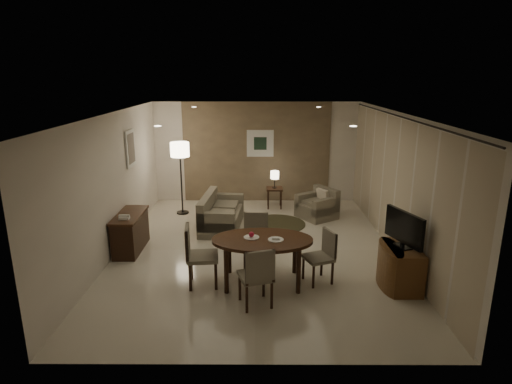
{
  "coord_description": "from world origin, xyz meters",
  "views": [
    {
      "loc": [
        0.03,
        -7.94,
        3.41
      ],
      "look_at": [
        0.0,
        0.2,
        1.15
      ],
      "focal_mm": 30.0,
      "sensor_mm": 36.0,
      "label": 1
    }
  ],
  "objects_px": {
    "console_desk": "(131,232)",
    "chair_left": "(203,256)",
    "chair_right": "(318,257)",
    "dining_table": "(262,261)",
    "sofa": "(222,211)",
    "armchair": "(317,204)",
    "side_table": "(274,198)",
    "tv_cabinet": "(402,267)",
    "chair_far": "(256,242)",
    "floor_lamp": "(181,179)",
    "chair_near": "(255,275)"
  },
  "relations": [
    {
      "from": "console_desk",
      "to": "chair_left",
      "type": "bearing_deg",
      "value": -41.8
    },
    {
      "from": "chair_right",
      "to": "dining_table",
      "type": "bearing_deg",
      "value": -109.9
    },
    {
      "from": "sofa",
      "to": "chair_left",
      "type": "bearing_deg",
      "value": -176.8
    },
    {
      "from": "armchair",
      "to": "side_table",
      "type": "relative_size",
      "value": 1.53
    },
    {
      "from": "dining_table",
      "to": "chair_right",
      "type": "relative_size",
      "value": 1.88
    },
    {
      "from": "dining_table",
      "to": "sofa",
      "type": "bearing_deg",
      "value": 108.52
    },
    {
      "from": "dining_table",
      "to": "chair_right",
      "type": "bearing_deg",
      "value": 1.91
    },
    {
      "from": "tv_cabinet",
      "to": "chair_far",
      "type": "bearing_deg",
      "value": 162.41
    },
    {
      "from": "chair_far",
      "to": "side_table",
      "type": "height_order",
      "value": "chair_far"
    },
    {
      "from": "chair_right",
      "to": "armchair",
      "type": "height_order",
      "value": "chair_right"
    },
    {
      "from": "chair_left",
      "to": "sofa",
      "type": "bearing_deg",
      "value": -8.23
    },
    {
      "from": "tv_cabinet",
      "to": "floor_lamp",
      "type": "xyz_separation_m",
      "value": [
        -4.26,
        3.84,
        0.55
      ]
    },
    {
      "from": "tv_cabinet",
      "to": "dining_table",
      "type": "distance_m",
      "value": 2.29
    },
    {
      "from": "chair_far",
      "to": "chair_left",
      "type": "relative_size",
      "value": 0.93
    },
    {
      "from": "chair_right",
      "to": "side_table",
      "type": "bearing_deg",
      "value": 166.03
    },
    {
      "from": "chair_right",
      "to": "chair_far",
      "type": "bearing_deg",
      "value": -141.69
    },
    {
      "from": "sofa",
      "to": "armchair",
      "type": "relative_size",
      "value": 2.01
    },
    {
      "from": "chair_near",
      "to": "chair_left",
      "type": "bearing_deg",
      "value": -53.84
    },
    {
      "from": "dining_table",
      "to": "sofa",
      "type": "xyz_separation_m",
      "value": [
        -0.9,
        2.68,
        -0.01
      ]
    },
    {
      "from": "dining_table",
      "to": "chair_far",
      "type": "height_order",
      "value": "chair_far"
    },
    {
      "from": "console_desk",
      "to": "armchair",
      "type": "relative_size",
      "value": 1.48
    },
    {
      "from": "tv_cabinet",
      "to": "chair_right",
      "type": "bearing_deg",
      "value": 173.29
    },
    {
      "from": "chair_right",
      "to": "chair_left",
      "type": "bearing_deg",
      "value": -108.62
    },
    {
      "from": "tv_cabinet",
      "to": "chair_near",
      "type": "bearing_deg",
      "value": -166.29
    },
    {
      "from": "tv_cabinet",
      "to": "sofa",
      "type": "distance_m",
      "value": 4.25
    },
    {
      "from": "chair_right",
      "to": "floor_lamp",
      "type": "relative_size",
      "value": 0.49
    },
    {
      "from": "tv_cabinet",
      "to": "side_table",
      "type": "xyz_separation_m",
      "value": [
        -1.93,
        4.33,
        -0.09
      ]
    },
    {
      "from": "chair_far",
      "to": "side_table",
      "type": "bearing_deg",
      "value": 83.55
    },
    {
      "from": "dining_table",
      "to": "side_table",
      "type": "xyz_separation_m",
      "value": [
        0.36,
        4.2,
        -0.13
      ]
    },
    {
      "from": "floor_lamp",
      "to": "console_desk",
      "type": "bearing_deg",
      "value": -104.98
    },
    {
      "from": "tv_cabinet",
      "to": "chair_far",
      "type": "height_order",
      "value": "chair_far"
    },
    {
      "from": "console_desk",
      "to": "sofa",
      "type": "relative_size",
      "value": 0.74
    },
    {
      "from": "console_desk",
      "to": "armchair",
      "type": "height_order",
      "value": "console_desk"
    },
    {
      "from": "chair_far",
      "to": "chair_left",
      "type": "xyz_separation_m",
      "value": [
        -0.87,
        -0.71,
        0.03
      ]
    },
    {
      "from": "side_table",
      "to": "chair_right",
      "type": "bearing_deg",
      "value": -82.16
    },
    {
      "from": "dining_table",
      "to": "chair_near",
      "type": "xyz_separation_m",
      "value": [
        -0.11,
        -0.71,
        0.09
      ]
    },
    {
      "from": "chair_near",
      "to": "floor_lamp",
      "type": "relative_size",
      "value": 0.54
    },
    {
      "from": "chair_far",
      "to": "floor_lamp",
      "type": "bearing_deg",
      "value": 122.35
    },
    {
      "from": "dining_table",
      "to": "chair_left",
      "type": "xyz_separation_m",
      "value": [
        -0.98,
        -0.08,
        0.12
      ]
    },
    {
      "from": "chair_near",
      "to": "side_table",
      "type": "distance_m",
      "value": 4.94
    },
    {
      "from": "chair_far",
      "to": "chair_right",
      "type": "bearing_deg",
      "value": -28.77
    },
    {
      "from": "chair_right",
      "to": "console_desk",
      "type": "bearing_deg",
      "value": -132.57
    },
    {
      "from": "side_table",
      "to": "floor_lamp",
      "type": "relative_size",
      "value": 0.29
    },
    {
      "from": "floor_lamp",
      "to": "sofa",
      "type": "bearing_deg",
      "value": -43.65
    },
    {
      "from": "tv_cabinet",
      "to": "chair_left",
      "type": "xyz_separation_m",
      "value": [
        -3.27,
        0.05,
        0.17
      ]
    },
    {
      "from": "console_desk",
      "to": "chair_far",
      "type": "distance_m",
      "value": 2.6
    },
    {
      "from": "console_desk",
      "to": "side_table",
      "type": "bearing_deg",
      "value": 43.67
    },
    {
      "from": "chair_left",
      "to": "sofa",
      "type": "relative_size",
      "value": 0.63
    },
    {
      "from": "console_desk",
      "to": "dining_table",
      "type": "relative_size",
      "value": 0.72
    },
    {
      "from": "chair_right",
      "to": "floor_lamp",
      "type": "distance_m",
      "value": 4.71
    }
  ]
}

